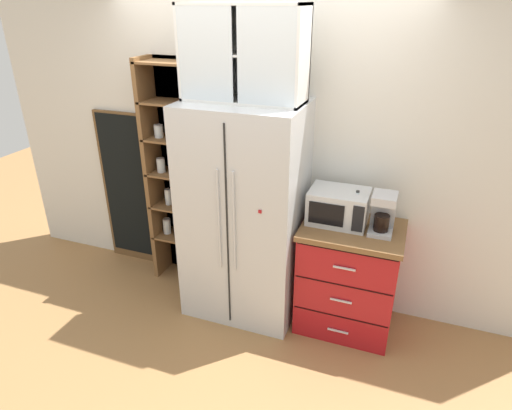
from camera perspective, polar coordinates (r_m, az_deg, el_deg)
ground_plane at (r=3.98m, az=-1.46°, el=-12.74°), size 10.75×10.75×0.00m
wall_back_cream at (r=3.70m, az=0.64°, el=6.75°), size 5.05×0.10×2.55m
refrigerator at (r=3.51m, az=-1.53°, el=-1.07°), size 0.91×0.69×1.78m
pantry_shelf_column at (r=3.98m, az=-10.10°, el=3.99°), size 0.53×0.30×2.04m
counter_cabinet at (r=3.59m, az=11.92°, el=-9.17°), size 0.76×0.60×0.90m
microwave at (r=3.37m, az=10.71°, el=-0.19°), size 0.44×0.33×0.26m
coffee_maker at (r=3.29m, az=16.25°, el=-0.95°), size 0.17×0.20×0.31m
mug_charcoal at (r=3.33m, az=12.66°, el=-2.25°), size 0.11×0.07×0.09m
mug_cream at (r=3.34m, az=12.69°, el=-2.16°), size 0.12×0.09×0.09m
bottle_clear at (r=3.34m, az=12.90°, el=-0.66°), size 0.06×0.06×0.28m
upper_cabinet at (r=3.21m, az=-1.46°, el=19.11°), size 0.88×0.32×0.65m
chalkboard_menu at (r=4.42m, az=-16.09°, el=1.91°), size 0.60×0.04×1.53m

